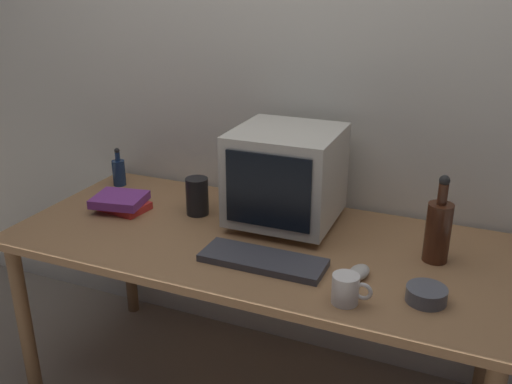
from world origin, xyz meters
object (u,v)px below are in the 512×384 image
Objects in this scene: cd_spindle at (426,295)px; metal_canister at (197,196)px; mug at (346,289)px; crt_monitor at (286,176)px; book_stack at (121,202)px; computer_mouse at (359,272)px; keyboard at (263,260)px; bottle_tall at (438,229)px; bottle_short at (119,171)px.

metal_canister is at bearing 161.91° from cd_spindle.
mug is 0.24m from cd_spindle.
crt_monitor reaches higher than book_stack.
metal_canister is at bearing 150.47° from mug.
computer_mouse is 0.67× the size of metal_canister.
keyboard is 0.53m from cd_spindle.
computer_mouse is at bearing 164.63° from cd_spindle.
bottle_tall reaches higher than cd_spindle.
keyboard is 2.80× the size of metal_canister.
bottle_short reaches higher than metal_canister.
crt_monitor is at bearing 150.62° from computer_mouse.
bottle_tall is (0.57, -0.08, -0.08)m from crt_monitor.
mug is at bearing -119.23° from bottle_tall.
mug reaches higher than book_stack.
keyboard is at bearing -163.38° from computer_mouse.
bottle_tall is 0.29m from cd_spindle.
keyboard is at bearing 177.42° from cd_spindle.
metal_canister is (-0.93, 0.30, 0.05)m from cd_spindle.
cd_spindle reaches higher than keyboard.
bottle_tall reaches higher than bottle_short.
crt_monitor is 0.93× the size of keyboard.
bottle_short is 1.46× the size of cd_spindle.
crt_monitor is 3.27× the size of cd_spindle.
mug is at bearing -21.61° from keyboard.
bottle_short is at bearing 163.07° from metal_canister.
bottle_short is 0.50m from metal_canister.
crt_monitor is at bearing 97.43° from keyboard.
computer_mouse is 0.75m from metal_canister.
book_stack is 1.87× the size of cd_spindle.
keyboard is (0.04, -0.33, -0.18)m from crt_monitor.
crt_monitor reaches higher than bottle_tall.
book_stack is 1.06m from mug.
mug is at bearing -29.53° from metal_canister.
metal_canister is at bearing 16.55° from book_stack.
crt_monitor is at bearing 171.60° from bottle_tall.
bottle_tall is 1.41m from bottle_short.
cd_spindle is (0.57, -0.36, -0.17)m from crt_monitor.
bottle_short is at bearing 127.40° from book_stack.
cd_spindle is (0.22, 0.10, -0.02)m from mug.
bottle_tall is (0.21, 0.21, 0.10)m from computer_mouse.
metal_canister is (-0.92, 0.03, -0.04)m from bottle_tall.
bottle_tall is 1.35× the size of book_stack.
computer_mouse is at bearing -134.27° from bottle_tall.
computer_mouse is 0.83× the size of mug.
metal_canister is (-0.71, 0.40, 0.03)m from mug.
bottle_tall is at bearing -8.40° from crt_monitor.
keyboard is at bearing -154.59° from bottle_tall.
bottle_short is 1.46× the size of mug.
crt_monitor is 1.29× the size of bottle_tall.
cd_spindle is (1.23, -0.21, -0.01)m from book_stack.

